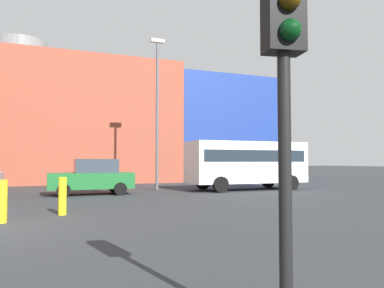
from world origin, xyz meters
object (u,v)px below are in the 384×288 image
at_px(parked_car_3, 92,177).
at_px(white_bus, 246,161).
at_px(bollard_yellow_0, 2,201).
at_px(bollard_yellow_2, 62,196).
at_px(street_lamp, 157,105).
at_px(traffic_light_near_right, 285,56).

relative_size(parked_car_3, white_bus, 0.59).
bearing_deg(white_bus, bollard_yellow_0, 32.91).
distance_m(parked_car_3, bollard_yellow_2, 6.98).
distance_m(white_bus, bollard_yellow_2, 12.20).
height_order(white_bus, street_lamp, street_lamp).
relative_size(white_bus, bollard_yellow_0, 6.00).
relative_size(traffic_light_near_right, bollard_yellow_2, 3.08).
bearing_deg(bollard_yellow_0, traffic_light_near_right, -69.62).
height_order(bollard_yellow_0, street_lamp, street_lamp).
height_order(parked_car_3, white_bus, white_bus).
bearing_deg(bollard_yellow_0, street_lamp, 53.47).
relative_size(parked_car_3, traffic_light_near_right, 1.14).
xyz_separation_m(bollard_yellow_0, bollard_yellow_2, (1.54, 0.96, 0.01)).
bearing_deg(bollard_yellow_0, bollard_yellow_2, 31.83).
bearing_deg(bollard_yellow_2, parked_car_3, 76.35).
bearing_deg(street_lamp, bollard_yellow_2, -122.70).
height_order(parked_car_3, bollard_yellow_0, parked_car_3).
height_order(bollard_yellow_2, street_lamp, street_lamp).
distance_m(traffic_light_near_right, street_lamp, 18.21).
xyz_separation_m(parked_car_3, bollard_yellow_2, (-1.65, -6.77, -0.29)).
relative_size(bollard_yellow_0, street_lamp, 0.13).
distance_m(bollard_yellow_0, street_lamp, 12.46).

